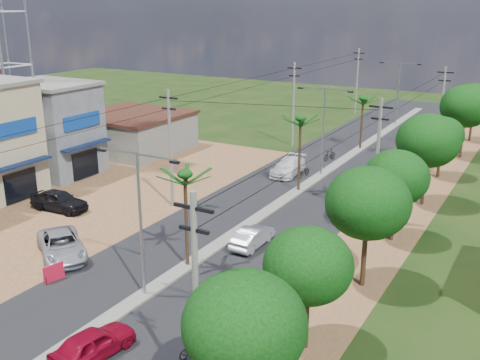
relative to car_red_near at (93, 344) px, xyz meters
The scene contains 36 objects.
ground 5.62m from the car_red_near, 105.59° to the left, with size 160.00×160.00×0.00m, color black.
road 20.44m from the car_red_near, 94.21° to the left, with size 12.00×110.00×0.04m, color black.
median 23.43m from the car_red_near, 93.67° to the left, with size 1.00×90.00×0.18m, color #605E56.
dirt_lot_west 21.25m from the car_red_near, 140.97° to the left, with size 18.00×46.00×0.04m, color brown.
dirt_shoulder_east 21.56m from the car_red_near, 71.04° to the left, with size 5.00×90.00×0.03m, color brown.
shophouse_grey 30.64m from the car_red_near, 140.47° to the left, with size 9.00×6.40×8.30m.
low_shed 37.02m from the car_red_near, 127.45° to the left, with size 10.40×10.40×3.95m.
tree_east_a 8.88m from the car_red_near, ahead, with size 4.40×4.40×6.37m.
tree_east_b 10.07m from the car_red_near, 34.58° to the left, with size 4.00×4.00×5.83m.
tree_east_c 15.42m from the car_red_near, 56.47° to the left, with size 4.60×4.60×6.83m.
tree_east_d 21.24m from the car_red_near, 67.82° to the left, with size 4.20×4.20×6.13m.
tree_east_e 28.89m from the car_red_near, 73.52° to the left, with size 4.80×4.80×7.14m.
tree_east_f 36.35m from the car_red_near, 77.72° to the left, with size 3.80×3.80×5.52m.
tree_east_g 44.40m from the car_red_near, 79.17° to the left, with size 5.00×5.00×7.38m.
tree_east_h 52.14m from the car_red_near, 81.15° to the left, with size 4.40×4.40×6.52m.
palm_median_near 10.66m from the car_red_near, 99.09° to the left, with size 2.00×2.00×6.15m.
palm_median_mid 25.95m from the car_red_near, 93.38° to the left, with size 2.00×2.00×6.55m.
palm_median_far 41.65m from the car_red_near, 92.08° to the left, with size 2.00×2.00×5.85m.
streetlight_near 6.92m from the car_red_near, 105.59° to the left, with size 5.10×0.18×8.00m.
streetlight_mid 30.69m from the car_red_near, 92.83° to the left, with size 5.10×0.18×8.00m.
streetlight_far 55.55m from the car_red_near, 91.55° to the left, with size 5.10×0.18×8.00m.
utility_pole_w_b 19.77m from the car_red_near, 116.07° to the left, with size 1.60×0.24×9.00m.
utility_pole_w_c 40.49m from the car_red_near, 102.18° to the left, with size 1.60×0.24×9.00m.
utility_pole_w_d 61.11m from the car_red_near, 98.01° to the left, with size 1.60×0.24×9.00m.
utility_pole_e_a 7.28m from the car_red_near, ahead, with size 1.60×0.24×9.00m.
utility_pole_e_b 22.57m from the car_red_near, 74.32° to the left, with size 1.60×0.24×9.00m.
utility_pole_e_c 43.98m from the car_red_near, 82.12° to the left, with size 1.60×0.24×9.00m.
car_red_near is the anchor object (origin of this frame).
car_silver_mid 13.91m from the car_red_near, 88.33° to the left, with size 1.37×3.93×1.29m, color #A2A4AA.
car_white_far 29.66m from the car_red_near, 98.33° to the left, with size 2.04×5.03×1.46m, color silver.
car_parked_silver 11.20m from the car_red_near, 143.45° to the left, with size 2.46×5.34×1.48m, color #A2A4AA.
car_parked_dark 19.71m from the car_red_near, 141.06° to the left, with size 1.84×4.58×1.56m, color black.
moto_rider_east 4.36m from the car_red_near, 31.71° to the left, with size 0.54×1.55×0.81m, color black.
moto_rider_west_a 29.43m from the car_red_near, 95.26° to the left, with size 0.64×1.84×0.97m, color black.
moto_rider_west_b 35.83m from the car_red_near, 94.43° to the left, with size 0.52×1.84×1.11m, color black.
roadside_sign 8.15m from the car_red_near, 149.17° to the left, with size 0.34×1.25×1.05m.
Camera 1 is at (17.72, -20.65, 15.06)m, focal length 42.00 mm.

